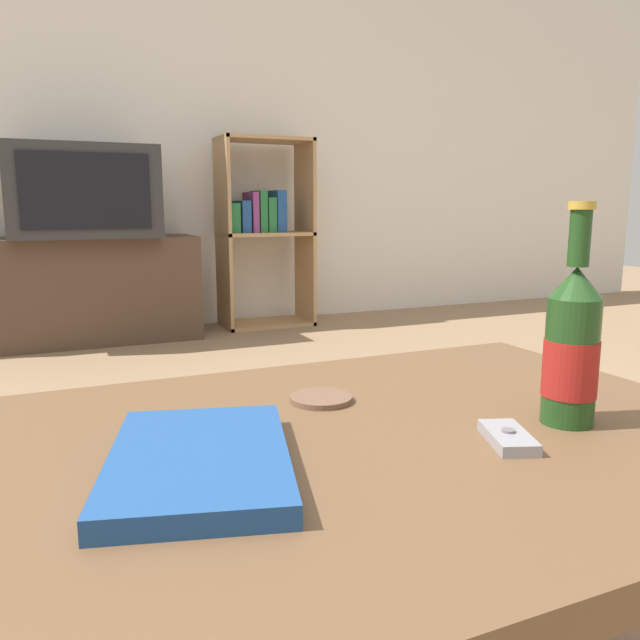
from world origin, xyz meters
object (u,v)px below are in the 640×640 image
Objects in this scene: bookshelf at (262,227)px; cell_phone at (508,437)px; tv_stand at (89,290)px; table_book at (200,461)px; beer_bottle at (572,347)px; television at (83,192)px.

cell_phone is at bearing -103.10° from bookshelf.
tv_stand is at bearing 116.45° from cell_phone.
cell_phone is at bearing 4.43° from table_book.
table_book is (-0.47, 0.04, -0.09)m from beer_bottle.
table_book is at bearing -109.87° from bookshelf.
beer_bottle reaches higher than tv_stand.
television reaches higher than cell_phone.
cell_phone is at bearing -84.25° from television.
beer_bottle reaches higher than table_book.
bookshelf reaches higher than beer_bottle.
beer_bottle is at bearing 33.21° from cell_phone.
tv_stand is 1.56× the size of television.
tv_stand is 3.87× the size of beer_bottle.
beer_bottle is at bearing -101.00° from bookshelf.
table_book is at bearing -170.08° from cell_phone.
tv_stand is 2.78m from table_book.
bookshelf is 2.93m from beer_bottle.
beer_bottle reaches higher than cell_phone.
cell_phone is (-0.68, -2.90, -0.15)m from bookshelf.
television is 2.48× the size of beer_bottle.
beer_bottle is at bearing 10.22° from table_book.
beer_bottle is 0.15m from cell_phone.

